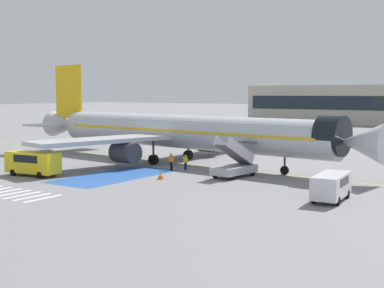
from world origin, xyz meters
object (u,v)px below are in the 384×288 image
boarding_stairs_forward (235,167)px  traffic_cone_1 (161,175)px  service_van_0 (33,162)px  fuel_tanker (231,134)px  traffic_cone_0 (43,164)px  ground_crew_0 (185,161)px  service_van_2 (331,185)px  ground_crew_1 (171,160)px  airliner (178,131)px

boarding_stairs_forward → traffic_cone_1: boarding_stairs_forward is taller
boarding_stairs_forward → service_van_0: 19.27m
fuel_tanker → traffic_cone_1: fuel_tanker is taller
traffic_cone_0 → traffic_cone_1: traffic_cone_1 is taller
fuel_tanker → ground_crew_0: size_ratio=5.97×
boarding_stairs_forward → traffic_cone_0: size_ratio=9.32×
service_van_2 → ground_crew_1: service_van_2 is taller
boarding_stairs_forward → service_van_2: 12.78m
service_van_0 → ground_crew_0: 15.11m
ground_crew_0 → airliner: bearing=-116.8°
boarding_stairs_forward → service_van_0: (-16.34, -10.21, 0.38)m
ground_crew_0 → ground_crew_1: 1.49m
fuel_tanker → traffic_cone_1: (10.85, -31.93, -1.34)m
airliner → service_van_2: size_ratio=9.46×
traffic_cone_1 → ground_crew_0: bearing=103.7°
boarding_stairs_forward → traffic_cone_1: 7.04m
fuel_tanker → service_van_2: (27.29, -32.78, -0.49)m
fuel_tanker → airliner: bearing=-162.2°
service_van_0 → boarding_stairs_forward: bearing=115.4°
fuel_tanker → ground_crew_0: fuel_tanker is taller
traffic_cone_0 → traffic_cone_1: size_ratio=0.85×
ground_crew_1 → traffic_cone_1: 5.68m
airliner → service_van_0: 16.96m
service_van_0 → traffic_cone_0: 6.77m
airliner → traffic_cone_0: 15.26m
airliner → ground_crew_0: airliner is taller
service_van_0 → traffic_cone_0: (-4.45, 4.99, -1.08)m
service_van_0 → traffic_cone_1: bearing=108.6°
service_van_2 → traffic_cone_0: service_van_2 is taller
airliner → ground_crew_1: airliner is taller
traffic_cone_0 → fuel_tanker: bearing=81.3°
boarding_stairs_forward → ground_crew_1: 7.52m
boarding_stairs_forward → ground_crew_0: bearing=175.1°
traffic_cone_0 → ground_crew_1: bearing=22.1°
boarding_stairs_forward → ground_crew_0: (-6.52, 1.26, -0.09)m
service_van_2 → traffic_cone_1: bearing=171.6°
boarding_stairs_forward → traffic_cone_1: bearing=-129.7°
airliner → traffic_cone_1: (5.49, -10.45, -3.23)m
traffic_cone_0 → traffic_cone_1: (15.77, 0.33, 0.05)m
boarding_stairs_forward → airliner: bearing=158.2°
service_van_2 → traffic_cone_1: size_ratio=7.33×
boarding_stairs_forward → ground_crew_1: (-7.52, 0.16, 0.05)m
fuel_tanker → service_van_2: 42.66m
airliner → traffic_cone_1: size_ratio=69.35×
service_van_2 → ground_crew_0: bearing=153.2°
ground_crew_0 → traffic_cone_0: bearing=-45.2°
service_van_2 → ground_crew_0: (-17.94, 7.01, -0.29)m
fuel_tanker → service_van_0: size_ratio=1.67×
fuel_tanker → traffic_cone_0: 32.66m
airliner → service_van_0: airliner is taller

